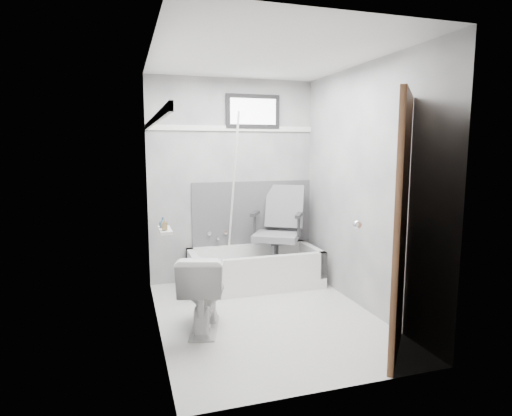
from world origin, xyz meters
name	(u,v)px	position (x,y,z in m)	size (l,w,h in m)	color
floor	(267,317)	(0.00, 0.00, 0.00)	(2.60, 2.60, 0.00)	white
ceiling	(268,55)	(0.00, 0.00, 2.40)	(2.60, 2.60, 0.00)	silver
wall_back	(233,181)	(0.00, 1.30, 1.20)	(2.00, 0.02, 2.40)	slate
wall_front	(334,212)	(0.00, -1.30, 1.20)	(2.00, 0.02, 2.40)	slate
wall_left	(155,195)	(-1.00, 0.00, 1.20)	(0.02, 2.60, 2.40)	slate
wall_right	(364,188)	(1.00, 0.00, 1.20)	(0.02, 2.60, 2.40)	slate
bathtub	(255,268)	(0.17, 0.93, 0.21)	(1.50, 0.70, 0.42)	white
office_chair	(276,230)	(0.45, 0.98, 0.64)	(0.60, 0.60, 1.03)	slate
toilet	(203,291)	(-0.62, -0.08, 0.34)	(0.39, 0.70, 0.69)	white
door	(458,233)	(0.98, -1.28, 1.00)	(0.78, 0.78, 2.00)	brown
window	(253,112)	(0.25, 1.29, 2.02)	(0.66, 0.04, 0.40)	black
backerboard	(253,213)	(0.25, 1.29, 0.80)	(1.50, 0.02, 0.78)	#4C4C4F
trim_back	(232,128)	(0.00, 1.29, 1.82)	(2.00, 0.02, 0.06)	white
trim_left	(154,120)	(-0.99, 0.00, 1.82)	(0.02, 2.60, 0.06)	white
pole	(233,196)	(-0.06, 1.06, 1.05)	(0.02, 0.02, 1.95)	white
shelf	(165,230)	(-0.93, -0.03, 0.90)	(0.10, 0.32, 0.03)	white
soap_bottle_a	(164,224)	(-0.94, -0.11, 0.97)	(0.04, 0.04, 0.09)	olive
soap_bottle_b	(163,222)	(-0.94, 0.03, 0.96)	(0.07, 0.07, 0.09)	#45617E
faucet	(217,235)	(-0.20, 1.27, 0.55)	(0.26, 0.10, 0.16)	silver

